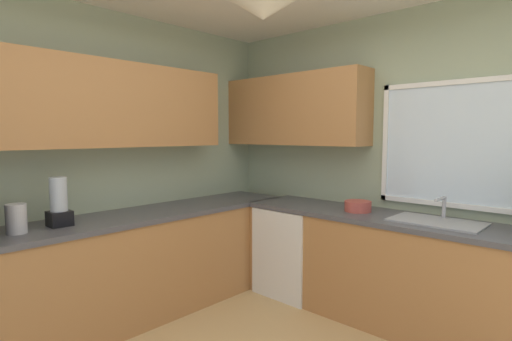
# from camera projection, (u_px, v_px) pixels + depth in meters

# --- Properties ---
(room_shell) EXTENTS (3.96, 3.86, 2.68)m
(room_shell) POSITION_uv_depth(u_px,v_px,m) (230.00, 94.00, 2.98)
(room_shell) COLOR #9EAD8E
(room_shell) RESTS_ON ground_plane
(counter_run_left) EXTENTS (0.65, 3.47, 0.89)m
(counter_run_left) POSITION_uv_depth(u_px,v_px,m) (117.00, 270.00, 3.24)
(counter_run_left) COLOR #AD7542
(counter_run_left) RESTS_ON ground_plane
(counter_run_back) EXTENTS (3.05, 0.65, 0.89)m
(counter_run_back) POSITION_uv_depth(u_px,v_px,m) (414.00, 275.00, 3.14)
(counter_run_back) COLOR #AD7542
(counter_run_back) RESTS_ON ground_plane
(dishwasher) EXTENTS (0.60, 0.60, 0.85)m
(dishwasher) POSITION_uv_depth(u_px,v_px,m) (295.00, 250.00, 3.91)
(dishwasher) COLOR white
(dishwasher) RESTS_ON ground_plane
(kettle) EXTENTS (0.13, 0.13, 0.20)m
(kettle) POSITION_uv_depth(u_px,v_px,m) (16.00, 219.00, 2.66)
(kettle) COLOR #B7B7BC
(kettle) RESTS_ON counter_run_left
(sink_assembly) EXTENTS (0.65, 0.40, 0.19)m
(sink_assembly) POSITION_uv_depth(u_px,v_px,m) (437.00, 221.00, 3.00)
(sink_assembly) COLOR #9EA0A5
(sink_assembly) RESTS_ON counter_run_back
(bowl) EXTENTS (0.23, 0.23, 0.09)m
(bowl) POSITION_uv_depth(u_px,v_px,m) (358.00, 206.00, 3.44)
(bowl) COLOR #B74C42
(bowl) RESTS_ON counter_run_back
(blender_appliance) EXTENTS (0.15, 0.15, 0.36)m
(blender_appliance) POSITION_uv_depth(u_px,v_px,m) (59.00, 204.00, 2.88)
(blender_appliance) COLOR black
(blender_appliance) RESTS_ON counter_run_left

